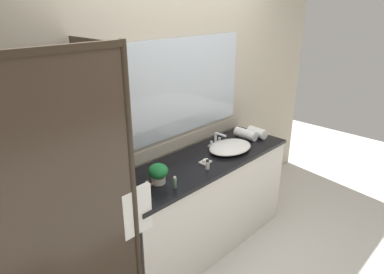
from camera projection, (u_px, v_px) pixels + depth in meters
ground_plane at (203, 243)px, 3.32m from camera, size 8.00×8.00×0.00m
wall_back_with_mirror at (176, 107)px, 3.06m from camera, size 4.40×0.06×2.60m
vanity_cabinet at (203, 203)px, 3.16m from camera, size 1.80×0.58×0.90m
shower_enclosure at (79, 217)px, 1.97m from camera, size 1.20×0.59×2.00m
sink_basin at (230, 147)px, 3.16m from camera, size 0.45×0.33×0.06m
faucet at (216, 141)px, 3.26m from camera, size 0.17×0.14×0.13m
potted_plant at (158, 173)px, 2.57m from camera, size 0.15×0.15×0.16m
soap_dish at (205, 161)px, 2.92m from camera, size 0.10×0.07×0.04m
amenity_bottle_lotion at (175, 182)px, 2.51m from camera, size 0.03×0.03×0.09m
amenity_bottle_shampoo at (148, 188)px, 2.43m from camera, size 0.03×0.03×0.10m
amenity_bottle_body_wash at (208, 165)px, 2.80m from camera, size 0.03×0.03×0.08m
rolled_towel_near_edge at (257, 132)px, 3.46m from camera, size 0.11×0.20×0.10m
rolled_towel_middle at (246, 134)px, 3.42m from camera, size 0.10×0.23×0.10m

